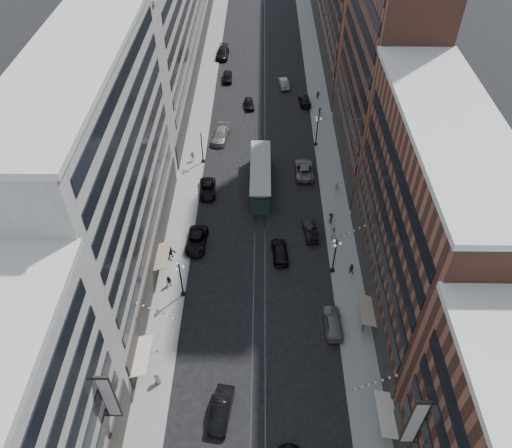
{
  "coord_description": "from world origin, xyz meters",
  "views": [
    {
      "loc": [
        0.06,
        -9.87,
        47.79
      ],
      "look_at": [
        -0.49,
        35.41,
        5.0
      ],
      "focal_mm": 35.0,
      "sensor_mm": 36.0,
      "label": 1
    }
  ],
  "objects_px": {
    "car_11": "(304,169)",
    "pedestrian_7": "(351,269)",
    "pedestrian_4": "(363,326)",
    "car_10": "(310,230)",
    "car_12": "(305,100)",
    "pedestrian_extra_1": "(331,218)",
    "streetcar": "(260,177)",
    "pedestrian_8": "(337,186)",
    "lamppost_sw_far": "(181,279)",
    "lamppost_se_far": "(335,255)",
    "car_extra_1": "(280,251)",
    "pedestrian_6": "(193,156)",
    "pedestrian_1": "(157,378)",
    "pedestrian_extra_0": "(332,232)",
    "lamppost_sw_mid": "(202,146)",
    "car_2": "(197,241)",
    "pedestrian_9": "(318,95)",
    "car_7": "(208,189)",
    "pedestrian_5": "(170,252)",
    "car_14": "(284,83)",
    "pedestrian_2": "(169,281)",
    "lamppost_se_mid": "(317,130)",
    "car_extra_0": "(223,53)",
    "car_5": "(221,410)",
    "car_13": "(249,104)",
    "car_8": "(221,135)",
    "pedestrian_extra_2": "(320,112)",
    "car_9": "(227,77)",
    "car_4": "(333,322)"
  },
  "relations": [
    {
      "from": "pedestrian_1",
      "to": "pedestrian_extra_0",
      "type": "relative_size",
      "value": 0.92
    },
    {
      "from": "lamppost_sw_mid",
      "to": "car_10",
      "type": "relative_size",
      "value": 1.2
    },
    {
      "from": "lamppost_sw_mid",
      "to": "pedestrian_9",
      "type": "xyz_separation_m",
      "value": [
        19.92,
        20.19,
        -2.17
      ]
    },
    {
      "from": "car_10",
      "to": "pedestrian_extra_1",
      "type": "bearing_deg",
      "value": -150.42
    },
    {
      "from": "car_11",
      "to": "car_14",
      "type": "xyz_separation_m",
      "value": [
        -2.36,
        27.95,
        -0.07
      ]
    },
    {
      "from": "streetcar",
      "to": "pedestrian_8",
      "type": "height_order",
      "value": "streetcar"
    },
    {
      "from": "car_4",
      "to": "car_extra_1",
      "type": "relative_size",
      "value": 1.02
    },
    {
      "from": "car_7",
      "to": "pedestrian_extra_0",
      "type": "bearing_deg",
      "value": -32.07
    },
    {
      "from": "pedestrian_4",
      "to": "pedestrian_6",
      "type": "bearing_deg",
      "value": 55.46
    },
    {
      "from": "lamppost_sw_far",
      "to": "pedestrian_8",
      "type": "relative_size",
      "value": 3.23
    },
    {
      "from": "lamppost_sw_mid",
      "to": "pedestrian_5",
      "type": "height_order",
      "value": "lamppost_sw_mid"
    },
    {
      "from": "car_12",
      "to": "pedestrian_extra_1",
      "type": "relative_size",
      "value": 2.74
    },
    {
      "from": "pedestrian_4",
      "to": "pedestrian_7",
      "type": "relative_size",
      "value": 1.06
    },
    {
      "from": "lamppost_sw_mid",
      "to": "streetcar",
      "type": "xyz_separation_m",
      "value": [
        9.2,
        -5.92,
        -1.38
      ]
    },
    {
      "from": "pedestrian_extra_1",
      "to": "pedestrian_7",
      "type": "bearing_deg",
      "value": 49.03
    },
    {
      "from": "lamppost_se_far",
      "to": "car_extra_1",
      "type": "xyz_separation_m",
      "value": [
        -6.57,
        2.7,
        -2.26
      ]
    },
    {
      "from": "car_12",
      "to": "car_extra_0",
      "type": "height_order",
      "value": "car_extra_0"
    },
    {
      "from": "pedestrian_2",
      "to": "car_13",
      "type": "bearing_deg",
      "value": 101.12
    },
    {
      "from": "car_2",
      "to": "pedestrian_2",
      "type": "distance_m",
      "value": 7.65
    },
    {
      "from": "pedestrian_4",
      "to": "car_10",
      "type": "relative_size",
      "value": 0.35
    },
    {
      "from": "car_5",
      "to": "pedestrian_6",
      "type": "bearing_deg",
      "value": 107.64
    },
    {
      "from": "pedestrian_4",
      "to": "pedestrian_9",
      "type": "xyz_separation_m",
      "value": [
        -0.99,
        52.09,
        -0.03
      ]
    },
    {
      "from": "pedestrian_9",
      "to": "pedestrian_extra_0",
      "type": "xyz_separation_m",
      "value": [
        -0.98,
        -37.09,
        0.18
      ]
    },
    {
      "from": "car_2",
      "to": "car_9",
      "type": "distance_m",
      "value": 46.17
    },
    {
      "from": "pedestrian_6",
      "to": "pedestrian_extra_1",
      "type": "distance_m",
      "value": 25.19
    },
    {
      "from": "pedestrian_2",
      "to": "car_8",
      "type": "distance_m",
      "value": 32.57
    },
    {
      "from": "pedestrian_extra_0",
      "to": "pedestrian_9",
      "type": "bearing_deg",
      "value": -104.48
    },
    {
      "from": "lamppost_se_mid",
      "to": "pedestrian_extra_1",
      "type": "distance_m",
      "value": 19.25
    },
    {
      "from": "car_5",
      "to": "car_7",
      "type": "height_order",
      "value": "car_5"
    },
    {
      "from": "car_14",
      "to": "pedestrian_8",
      "type": "relative_size",
      "value": 2.74
    },
    {
      "from": "pedestrian_7",
      "to": "pedestrian_extra_2",
      "type": "height_order",
      "value": "pedestrian_7"
    },
    {
      "from": "car_14",
      "to": "lamppost_sw_mid",
      "type": "bearing_deg",
      "value": 54.84
    },
    {
      "from": "pedestrian_5",
      "to": "car_extra_0",
      "type": "height_order",
      "value": "pedestrian_5"
    },
    {
      "from": "car_9",
      "to": "car_11",
      "type": "distance_m",
      "value": 33.3
    },
    {
      "from": "car_13",
      "to": "pedestrian_7",
      "type": "height_order",
      "value": "pedestrian_7"
    },
    {
      "from": "car_11",
      "to": "pedestrian_7",
      "type": "bearing_deg",
      "value": 103.04
    },
    {
      "from": "pedestrian_6",
      "to": "pedestrian_7",
      "type": "bearing_deg",
      "value": 134.12
    },
    {
      "from": "pedestrian_5",
      "to": "pedestrian_9",
      "type": "relative_size",
      "value": 1.1
    },
    {
      "from": "car_7",
      "to": "car_12",
      "type": "distance_m",
      "value": 30.69
    },
    {
      "from": "lamppost_sw_far",
      "to": "car_11",
      "type": "xyz_separation_m",
      "value": [
        16.0,
        24.28,
        -2.26
      ]
    },
    {
      "from": "car_12",
      "to": "car_13",
      "type": "bearing_deg",
      "value": 1.36
    },
    {
      "from": "pedestrian_7",
      "to": "pedestrian_9",
      "type": "height_order",
      "value": "pedestrian_9"
    },
    {
      "from": "car_10",
      "to": "lamppost_se_mid",
      "type": "bearing_deg",
      "value": -102.22
    },
    {
      "from": "car_12",
      "to": "pedestrian_extra_1",
      "type": "distance_m",
      "value": 32.85
    },
    {
      "from": "car_10",
      "to": "car_13",
      "type": "bearing_deg",
      "value": -80.8
    },
    {
      "from": "car_10",
      "to": "pedestrian_8",
      "type": "relative_size",
      "value": 2.68
    },
    {
      "from": "pedestrian_2",
      "to": "car_5",
      "type": "bearing_deg",
      "value": -42.68
    },
    {
      "from": "lamppost_sw_far",
      "to": "car_2",
      "type": "relative_size",
      "value": 0.99
    },
    {
      "from": "lamppost_sw_mid",
      "to": "car_2",
      "type": "xyz_separation_m",
      "value": [
        0.8,
        -18.47,
        -2.32
      ]
    },
    {
      "from": "pedestrian_4",
      "to": "car_7",
      "type": "distance_m",
      "value": 31.26
    }
  ]
}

